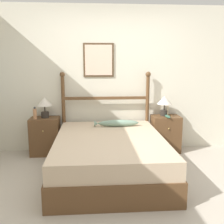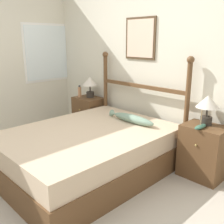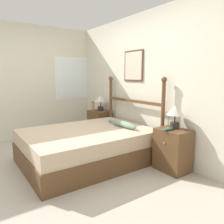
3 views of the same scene
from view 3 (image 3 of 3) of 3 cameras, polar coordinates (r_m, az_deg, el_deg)
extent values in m
plane|color=#B7AD9E|center=(3.50, -14.29, -15.00)|extent=(16.00, 16.00, 0.00)
cube|color=beige|center=(4.12, 8.20, 7.20)|extent=(6.40, 0.06, 2.55)
cube|color=#4C3823|center=(4.27, 5.66, 11.89)|extent=(0.53, 0.02, 0.58)
cube|color=beige|center=(4.26, 5.53, 11.90)|extent=(0.47, 0.01, 0.52)
cube|color=beige|center=(5.25, -23.25, 7.01)|extent=(0.06, 6.40, 2.55)
cube|color=white|center=(5.64, -9.69, 8.66)|extent=(0.01, 1.02, 1.03)
cube|color=white|center=(5.64, -9.66, 8.66)|extent=(0.01, 0.94, 0.95)
cube|color=brown|center=(3.77, -6.42, -10.37)|extent=(1.55, 2.05, 0.31)
cube|color=#CCB293|center=(3.69, -6.50, -6.42)|extent=(1.51, 2.01, 0.23)
cylinder|color=brown|center=(4.76, -0.30, 0.24)|extent=(0.06, 0.06, 1.33)
sphere|color=brown|center=(4.70, -0.31, 8.75)|extent=(0.09, 0.09, 0.09)
cylinder|color=brown|center=(3.66, 13.05, -2.84)|extent=(0.06, 0.06, 1.33)
sphere|color=brown|center=(3.58, 13.48, 8.25)|extent=(0.09, 0.09, 0.09)
cube|color=brown|center=(4.14, 5.56, 2.89)|extent=(1.48, 0.04, 0.05)
cube|color=brown|center=(5.03, -3.36, -3.27)|extent=(0.49, 0.37, 0.64)
sphere|color=tan|center=(4.91, -5.33, -1.95)|extent=(0.02, 0.02, 0.02)
cube|color=brown|center=(3.48, 15.55, -9.51)|extent=(0.49, 0.37, 0.64)
sphere|color=tan|center=(3.29, 13.45, -7.92)|extent=(0.02, 0.02, 0.02)
cylinder|color=#2D2823|center=(4.98, -3.00, 0.92)|extent=(0.13, 0.13, 0.10)
cylinder|color=#2D2823|center=(4.96, -3.02, 2.11)|extent=(0.02, 0.02, 0.11)
cone|color=beige|center=(4.95, -3.03, 3.57)|extent=(0.27, 0.27, 0.14)
cylinder|color=#2D2823|center=(3.43, 16.01, -3.37)|extent=(0.13, 0.13, 0.10)
cylinder|color=#2D2823|center=(3.41, 16.09, -1.66)|extent=(0.02, 0.02, 0.11)
cone|color=beige|center=(3.39, 16.19, 0.44)|extent=(0.27, 0.27, 0.14)
cylinder|color=tan|center=(5.04, -4.97, 1.44)|extent=(0.06, 0.06, 0.17)
sphere|color=#333338|center=(5.02, -4.98, 2.61)|extent=(0.04, 0.04, 0.04)
ellipsoid|color=#386651|center=(3.30, 14.42, -4.33)|extent=(0.07, 0.23, 0.04)
cylinder|color=#997F56|center=(3.28, 14.50, -2.51)|extent=(0.01, 0.01, 0.18)
ellipsoid|color=gray|center=(3.82, 2.99, -3.19)|extent=(0.67, 0.13, 0.11)
cone|color=gray|center=(4.11, -0.15, -2.27)|extent=(0.07, 0.10, 0.10)
camera|label=1|loc=(3.84, -64.83, 6.38)|focal=42.00mm
camera|label=2|loc=(0.83, -51.70, 18.59)|focal=42.00mm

